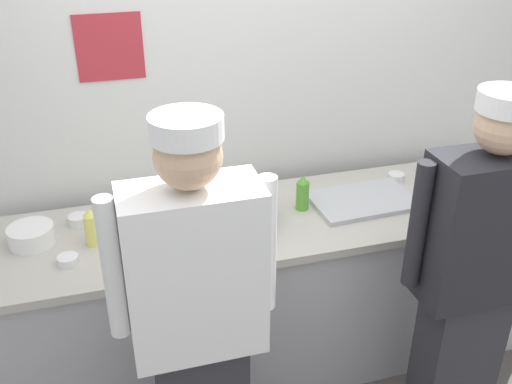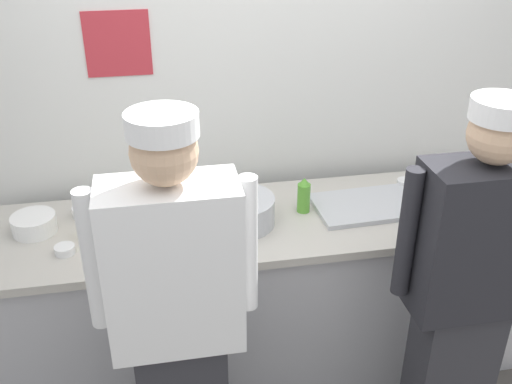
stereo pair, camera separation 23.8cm
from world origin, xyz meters
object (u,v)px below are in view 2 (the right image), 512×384
Objects in this scene: ramekin_green_sauce at (82,211)px; ramekin_yellow_sauce at (65,249)px; ramekin_orange_sauce at (136,227)px; deli_cup at (182,222)px; chef_near_left at (177,317)px; chef_center at (467,286)px; mixing_bowl_steel at (239,211)px; sheet_tray at (367,206)px; squeeze_bottle_secondary at (304,195)px; chefs_knife at (472,207)px; plate_stack_front at (34,224)px; squeeze_bottle_spare at (91,219)px; ramekin_red_sauce at (405,183)px; plate_stack_rear at (458,194)px.

ramekin_green_sauce reaches higher than ramekin_yellow_sauce.
deli_cup is at bearing -10.85° from ramekin_orange_sauce.
chef_center is at bearing -0.21° from chef_near_left.
chef_center reaches higher than mixing_bowl_steel.
sheet_tray is 1.12m from ramekin_orange_sauce.
mixing_bowl_steel is 0.33m from squeeze_bottle_secondary.
chefs_knife is at bearing 59.57° from chef_center.
ramekin_yellow_sauce is (0.15, -0.21, -0.02)m from plate_stack_front.
ramekin_yellow_sauce is (-1.11, -0.17, -0.07)m from squeeze_bottle_secondary.
ramekin_green_sauce reaches higher than chefs_knife.
squeeze_bottle_spare reaches higher than ramekin_red_sauce.
sheet_tray is at bearing -2.34° from plate_stack_front.
squeeze_bottle_spare reaches higher than ramekin_green_sauce.
ramekin_green_sauce is at bearing 115.16° from chef_near_left.
deli_cup is (-0.27, -0.03, -0.01)m from mixing_bowl_steel.
chef_center is (1.15, -0.00, -0.02)m from chef_near_left.
ramekin_green_sauce is at bearing -179.69° from ramekin_red_sauce.
ramekin_red_sauce is (0.60, 0.15, -0.06)m from squeeze_bottle_secondary.
squeeze_bottle_secondary is at bearing 9.57° from mixing_bowl_steel.
ramekin_yellow_sauce is (-0.45, 0.54, -0.00)m from chef_near_left.
plate_stack_rear is 1.40m from deli_cup.
chefs_knife is (0.52, -0.10, -0.01)m from sheet_tray.
deli_cup is at bearing -172.16° from squeeze_bottle_secondary.
deli_cup is (-1.08, 0.63, 0.05)m from chef_center.
deli_cup reaches higher than sheet_tray.
chef_near_left is at bearing -77.71° from ramekin_orange_sauce.
ramekin_yellow_sauce is 0.85× the size of deli_cup.
chef_center is 1.69m from ramekin_yellow_sauce.
squeeze_bottle_secondary is at bearing 3.00° from ramekin_orange_sauce.
ramekin_orange_sauce is (-1.40, -0.20, 0.00)m from ramekin_red_sauce.
deli_cup is at bearing 149.81° from chef_center.
ramekin_green_sauce is at bearing 80.93° from ramekin_yellow_sauce.
chef_center is at bearing -76.12° from sheet_tray.
plate_stack_rear is 1.92m from ramekin_yellow_sauce.
chef_center is 4.95× the size of mixing_bowl_steel.
chef_near_left reaches higher than plate_stack_rear.
chef_center is at bearing -18.76° from ramekin_yellow_sauce.
ramekin_red_sauce is at bearing 82.84° from chef_center.
ramekin_green_sauce is (-1.55, 0.86, 0.02)m from chef_center.
chefs_knife is at bearing -2.50° from squeeze_bottle_spare.
plate_stack_front is 0.59× the size of mixing_bowl_steel.
chef_near_left is at bearing -145.52° from ramekin_red_sauce.
squeeze_bottle_spare is at bearing 155.74° from chef_center.
plate_stack_front is at bearing 174.26° from mixing_bowl_steel.
chef_near_left is 6.19× the size of chefs_knife.
ramekin_yellow_sauce is 0.32× the size of chefs_knife.
squeeze_bottle_secondary is 0.81m from ramekin_orange_sauce.
squeeze_bottle_secondary is at bearing -1.76° from plate_stack_front.
mixing_bowl_steel is at bearing -170.43° from squeeze_bottle_secondary.
squeeze_bottle_secondary is 0.60m from deli_cup.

